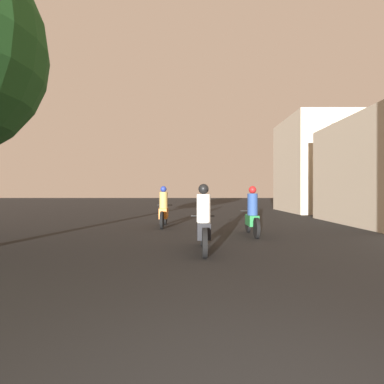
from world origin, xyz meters
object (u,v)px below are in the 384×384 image
(motorcycle_green, at_px, (252,216))
(motorcycle_orange, at_px, (164,210))
(building_right_far, at_px, (321,166))
(motorcycle_black, at_px, (204,224))

(motorcycle_green, height_order, motorcycle_orange, motorcycle_orange)
(building_right_far, bearing_deg, motorcycle_green, -122.35)
(motorcycle_black, height_order, motorcycle_orange, motorcycle_orange)
(motorcycle_black, xyz_separation_m, building_right_far, (8.58, 13.49, 2.53))
(motorcycle_black, relative_size, motorcycle_orange, 0.93)
(motorcycle_orange, bearing_deg, motorcycle_green, -43.14)
(motorcycle_black, relative_size, building_right_far, 0.32)
(motorcycle_black, xyz_separation_m, motorcycle_orange, (-1.39, 4.87, 0.01))
(motorcycle_black, distance_m, motorcycle_orange, 5.06)
(motorcycle_black, xyz_separation_m, motorcycle_green, (1.66, 2.56, -0.00))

